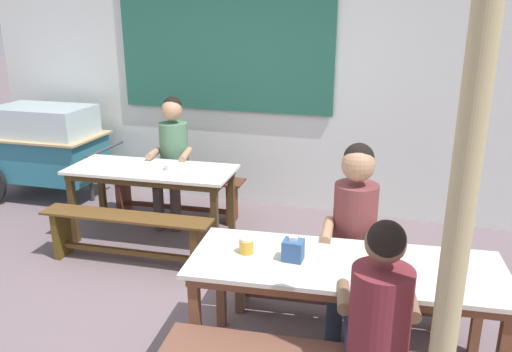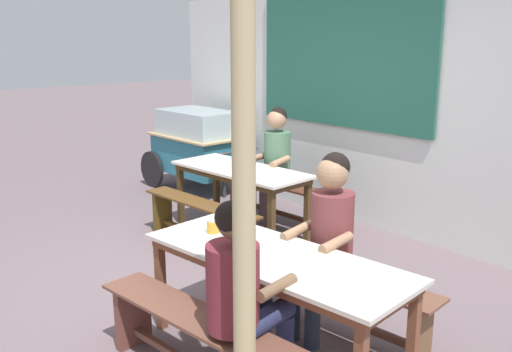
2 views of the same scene
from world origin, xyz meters
name	(u,v)px [view 2 (image 2 of 2)]	position (x,y,z in m)	size (l,w,h in m)	color
ground_plane	(202,283)	(0.00, 0.00, 0.00)	(40.00, 40.00, 0.00)	#6C5A5F
backdrop_wall	(380,90)	(-0.02, 2.42, 1.54)	(7.11, 0.23, 2.93)	silver
dining_table_far	(241,175)	(-0.80, 1.09, 0.65)	(1.65, 0.77, 0.73)	silver
dining_table_near	(275,265)	(1.27, -0.30, 0.66)	(1.94, 0.89, 0.73)	beige
bench_far_back	(277,197)	(-0.84, 1.66, 0.30)	(1.53, 0.40, 0.46)	#562C1D
bench_far_front	(200,218)	(-0.76, 0.53, 0.30)	(1.58, 0.36, 0.46)	brown
bench_near_back	(325,288)	(1.21, 0.27, 0.30)	(1.79, 0.48, 0.46)	brown
bench_near_front	(212,347)	(1.33, -0.86, 0.31)	(1.88, 0.51, 0.46)	brown
food_cart	(197,143)	(-2.61, 1.79, 0.65)	(1.67, 0.90, 1.12)	teal
person_right_near_table	(327,231)	(1.26, 0.21, 0.77)	(0.44, 0.52, 1.33)	#2A3645
person_center_facing	(273,159)	(-0.82, 1.59, 0.76)	(0.46, 0.57, 1.34)	#453434
person_near_front	(243,290)	(1.50, -0.76, 0.71)	(0.45, 0.59, 1.25)	navy
tissue_box	(238,235)	(0.96, -0.36, 0.80)	(0.12, 0.11, 0.15)	#2F558C
condiment_jar	(213,226)	(0.67, -0.35, 0.78)	(0.09, 0.09, 0.10)	gold
soup_bowl	(255,169)	(-0.59, 1.12, 0.76)	(0.14, 0.14, 0.05)	silver
wooden_support_post	(244,225)	(1.80, -0.99, 1.22)	(0.11, 0.11, 2.45)	tan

